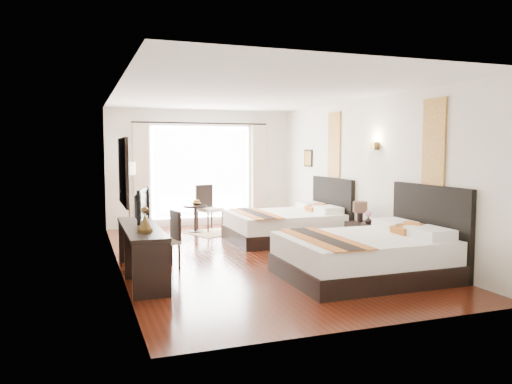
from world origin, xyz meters
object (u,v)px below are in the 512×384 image
object	(u,v)px
bed_near	(369,254)
vase	(368,223)
bed_far	(288,224)
console_desk	(141,252)
floor_lamp	(129,173)
nightstand	(363,238)
side_table	(195,219)
fruit_bowl	(197,204)
window_chair	(209,217)
desk_chair	(166,251)
television	(138,205)
table_lamp	(360,209)

from	to	relation	value
bed_near	vase	bearing A→B (deg)	58.23
bed_far	console_desk	size ratio (longest dim) A/B	1.01
vase	floor_lamp	bearing A→B (deg)	133.12
nightstand	side_table	distance (m)	3.94
vase	fruit_bowl	distance (m)	4.07
side_table	window_chair	bearing A→B (deg)	23.96
nightstand	console_desk	world-z (taller)	console_desk
fruit_bowl	bed_far	bearing A→B (deg)	-46.38
console_desk	desk_chair	xyz separation A→B (m)	(0.43, 0.49, -0.10)
console_desk	side_table	xyz separation A→B (m)	(1.61, 3.62, -0.07)
side_table	bed_near	bearing A→B (deg)	-72.04
bed_near	floor_lamp	size ratio (longest dim) A/B	1.50
television	bed_far	bearing A→B (deg)	-48.32
console_desk	desk_chair	size ratio (longest dim) A/B	2.45
floor_lamp	side_table	distance (m)	1.84
bed_far	desk_chair	size ratio (longest dim) A/B	2.48
bed_far	floor_lamp	bearing A→B (deg)	142.34
side_table	console_desk	bearing A→B (deg)	-113.98
nightstand	floor_lamp	xyz separation A→B (m)	(-3.74, 3.84, 1.05)
floor_lamp	window_chair	world-z (taller)	floor_lamp
floor_lamp	console_desk	bearing A→B (deg)	-93.17
desk_chair	fruit_bowl	distance (m)	3.40
nightstand	fruit_bowl	size ratio (longest dim) A/B	2.63
side_table	window_chair	distance (m)	0.40
table_lamp	vase	bearing A→B (deg)	-89.68
vase	bed_near	bearing A→B (deg)	-121.77
nightstand	side_table	size ratio (longest dim) A/B	0.93
table_lamp	vase	xyz separation A→B (m)	(0.00, -0.27, -0.22)
bed_near	window_chair	world-z (taller)	bed_near
console_desk	television	xyz separation A→B (m)	(0.02, 0.55, 0.63)
bed_near	television	xyz separation A→B (m)	(-3.11, 1.62, 0.67)
bed_far	television	size ratio (longest dim) A/B	2.52
nightstand	fruit_bowl	distance (m)	3.96
bed_far	table_lamp	distance (m)	1.72
side_table	fruit_bowl	distance (m)	0.34
floor_lamp	table_lamp	bearing A→B (deg)	-44.85
bed_near	television	distance (m)	3.57
side_table	fruit_bowl	size ratio (longest dim) A/B	2.83
floor_lamp	window_chair	size ratio (longest dim) A/B	1.50
table_lamp	fruit_bowl	world-z (taller)	table_lamp
bed_near	side_table	world-z (taller)	bed_near
bed_far	table_lamp	bearing A→B (deg)	-61.17
console_desk	side_table	size ratio (longest dim) A/B	3.60
console_desk	side_table	bearing A→B (deg)	66.02
nightstand	window_chair	xyz separation A→B (m)	(-2.01, 3.31, 0.04)
floor_lamp	vase	bearing A→B (deg)	-46.88
vase	window_chair	bearing A→B (deg)	120.10
bed_far	fruit_bowl	world-z (taller)	bed_far
vase	window_chair	xyz separation A→B (m)	(-2.01, 3.47, -0.25)
console_desk	side_table	distance (m)	3.96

